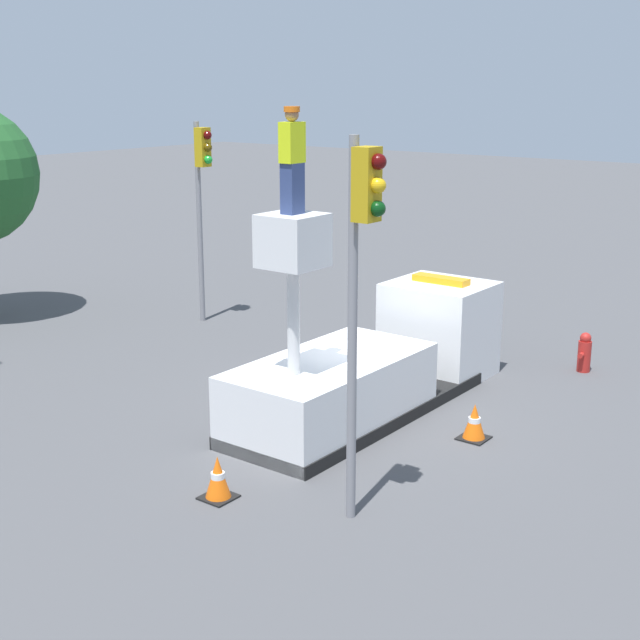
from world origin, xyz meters
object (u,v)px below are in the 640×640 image
object	(u,v)px
fire_hydrant	(584,353)
traffic_cone_curbside	(474,422)
traffic_light_pole	(361,257)
traffic_light_across	(202,182)
worker	(292,160)
bucket_truck	(374,366)
traffic_cone_rear	(218,478)

from	to	relation	value
fire_hydrant	traffic_cone_curbside	xyz separation A→B (m)	(-5.02, 0.10, -0.12)
traffic_light_pole	traffic_light_across	distance (m)	11.95
traffic_light_pole	fire_hydrant	world-z (taller)	traffic_light_pole
worker	fire_hydrant	xyz separation A→B (m)	(7.23, -2.50, -4.59)
traffic_light_across	fire_hydrant	bearing A→B (deg)	-78.65
traffic_light_across	fire_hydrant	world-z (taller)	traffic_light_across
worker	traffic_cone_curbside	xyz separation A→B (m)	(2.22, -2.40, -4.72)
worker	traffic_light_pole	world-z (taller)	worker
traffic_cone_curbside	traffic_light_pole	bearing A→B (deg)	-178.71
worker	traffic_light_pole	distance (m)	3.14
bucket_truck	fire_hydrant	xyz separation A→B (m)	(4.72, -2.50, -0.40)
traffic_light_pole	traffic_cone_curbside	world-z (taller)	traffic_light_pole
worker	fire_hydrant	world-z (taller)	worker
bucket_truck	traffic_cone_curbside	bearing A→B (deg)	-97.12
traffic_light_pole	traffic_cone_rear	size ratio (longest dim) A/B	7.99
traffic_cone_rear	traffic_cone_curbside	bearing A→B (deg)	-24.10
bucket_truck	traffic_light_pole	bearing A→B (deg)	-148.75
bucket_truck	traffic_light_across	xyz separation A→B (m)	(2.75, 7.31, 2.92)
traffic_light_pole	bucket_truck	bearing A→B (deg)	31.25
bucket_truck	traffic_light_pole	world-z (taller)	traffic_light_pole
fire_hydrant	traffic_cone_rear	size ratio (longest dim) A/B	1.29
traffic_light_pole	traffic_cone_curbside	bearing A→B (deg)	1.29
worker	traffic_light_across	bearing A→B (deg)	54.22
traffic_cone_rear	traffic_light_across	bearing A→B (deg)	45.23
traffic_light_pole	fire_hydrant	bearing A→B (deg)	-0.11
worker	traffic_light_pole	xyz separation A→B (m)	(-1.58, -2.49, -1.08)
traffic_light_pole	traffic_light_across	world-z (taller)	traffic_light_pole
fire_hydrant	traffic_light_pole	bearing A→B (deg)	179.89
traffic_cone_curbside	traffic_cone_rear	bearing A→B (deg)	155.90
worker	traffic_cone_rear	bearing A→B (deg)	-171.20
fire_hydrant	worker	bearing A→B (deg)	160.91
worker	traffic_cone_rear	distance (m)	5.26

